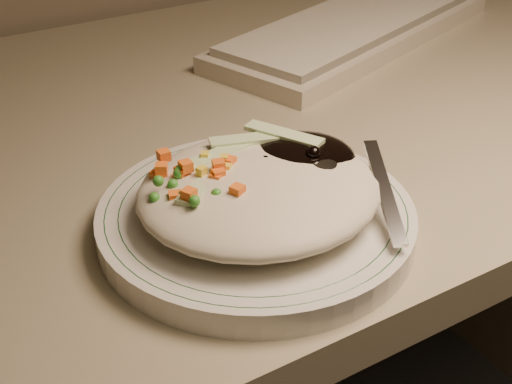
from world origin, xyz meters
TOP-DOWN VIEW (x-y plane):
  - desk at (0.00, 1.38)m, footprint 1.40×0.70m
  - plate at (-0.06, 1.16)m, footprint 0.25×0.25m
  - plate_rim at (-0.06, 1.16)m, footprint 0.24×0.24m
  - meal at (-0.05, 1.16)m, footprint 0.21×0.19m
  - keyboard at (0.29, 1.48)m, footprint 0.48×0.29m

SIDE VIEW (x-z plane):
  - desk at x=0.00m, z-range 0.17..0.91m
  - plate at x=-0.06m, z-range 0.74..0.76m
  - keyboard at x=0.29m, z-range 0.74..0.77m
  - plate_rim at x=-0.06m, z-range 0.76..0.76m
  - meal at x=-0.05m, z-range 0.76..0.81m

